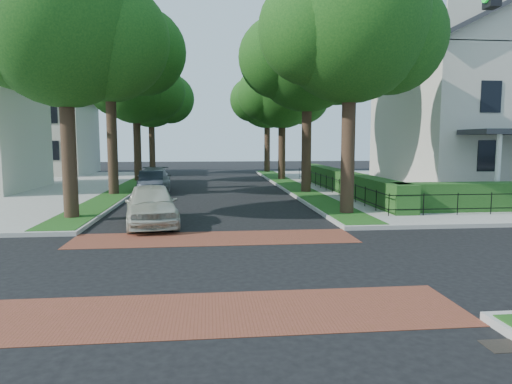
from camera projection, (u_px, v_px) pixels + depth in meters
The scene contains 22 objects.
ground at pixel (216, 265), 11.41m from camera, with size 120.00×120.00×0.00m, color black.
sidewalk_ne at pixel (489, 184), 32.18m from camera, with size 30.00×30.00×0.15m, color gray.
crosswalk_far at pixel (215, 238), 14.58m from camera, with size 9.00×2.20×0.01m, color brown.
crosswalk_near at pixel (219, 313), 8.25m from camera, with size 9.00×2.20×0.01m, color brown.
storm_drain at pixel (506, 346), 6.91m from camera, with size 0.65×0.45×0.01m, color black.
grass_strip_ne at pixel (292, 185), 30.83m from camera, with size 1.60×29.80×0.02m, color #244E16.
grass_strip_nw at pixel (128, 187), 29.73m from camera, with size 1.60×29.80×0.02m, color #244E16.
tree_right_near at pixel (351, 28), 18.30m from camera, with size 7.75×6.67×10.66m.
tree_right_mid at pixel (308, 56), 26.18m from camera, with size 8.25×7.09×11.22m.
tree_right_far at pixel (283, 92), 35.17m from camera, with size 7.25×6.23×9.74m.
tree_right_back at pixel (268, 98), 44.03m from camera, with size 7.50×6.45×10.20m.
tree_left_near at pixel (68, 30), 17.21m from camera, with size 7.50×6.45×10.20m.
tree_left_mid at pixel (112, 45), 25.01m from camera, with size 8.00×6.88×11.48m.
tree_left_far at pixel (137, 87), 34.01m from camera, with size 7.00×6.02×9.86m.
tree_left_back at pixel (152, 95), 42.90m from camera, with size 7.75×6.66×10.44m.
hedge_main_road at pixel (342, 181), 26.95m from camera, with size 1.00×18.00×1.20m, color #184016.
fence_main_road at pixel (329, 184), 26.88m from camera, with size 0.06×18.00×0.90m, color black, non-canonical shape.
house_victorian at pixel (494, 94), 28.27m from camera, with size 13.00×13.05×12.48m.
house_left_far at pixel (37, 120), 40.90m from camera, with size 10.00×9.00×10.14m.
parked_car_front at pixel (151, 204), 16.86m from camera, with size 1.81×4.51×1.54m, color beige.
parked_car_middle at pixel (151, 182), 27.29m from camera, with size 1.40×4.01×1.32m, color #1F262E.
parked_car_rear at pixel (154, 179), 28.79m from camera, with size 1.98×4.87×1.41m, color slate.
Camera 1 is at (-0.16, -11.18, 3.09)m, focal length 32.00 mm.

